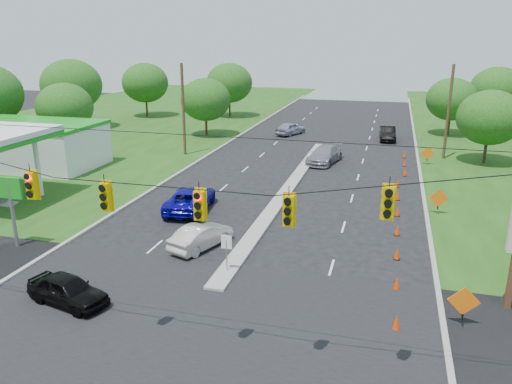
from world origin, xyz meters
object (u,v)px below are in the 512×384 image
(black_sedan, at_px, (68,290))
(white_sedan, at_px, (201,236))
(blue_pickup, at_px, (190,199))
(gas_station, at_px, (21,143))

(black_sedan, bearing_deg, white_sedan, -11.28)
(blue_pickup, bearing_deg, black_sedan, 80.10)
(gas_station, distance_m, white_sedan, 24.25)
(white_sedan, bearing_deg, blue_pickup, -42.77)
(gas_station, bearing_deg, black_sedan, -46.78)
(gas_station, height_order, blue_pickup, gas_station)
(blue_pickup, bearing_deg, gas_station, -26.00)
(black_sedan, xyz_separation_m, blue_pickup, (0.34, 13.20, 0.12))
(black_sedan, bearing_deg, blue_pickup, 12.07)
(black_sedan, relative_size, blue_pickup, 0.69)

